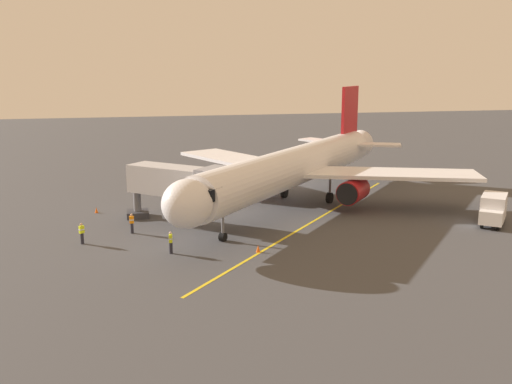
# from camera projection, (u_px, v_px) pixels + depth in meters

# --- Properties ---
(ground_plane) EXTENTS (220.00, 220.00, 0.00)m
(ground_plane) POSITION_uv_depth(u_px,v_px,m) (301.00, 200.00, 59.51)
(ground_plane) COLOR #424244
(apron_lead_in_line) EXTENTS (26.81, 30.01, 0.01)m
(apron_lead_in_line) POSITION_uv_depth(u_px,v_px,m) (313.00, 221.00, 51.28)
(apron_lead_in_line) COLOR yellow
(apron_lead_in_line) RESTS_ON ground
(airplane) EXTENTS (32.54, 33.52, 11.50)m
(airplane) POSITION_uv_depth(u_px,v_px,m) (296.00, 167.00, 56.37)
(airplane) COLOR white
(airplane) RESTS_ON ground
(jet_bridge) EXTENTS (9.83, 9.12, 5.40)m
(jet_bridge) POSITION_uv_depth(u_px,v_px,m) (186.00, 184.00, 49.33)
(jet_bridge) COLOR #B7B7BC
(jet_bridge) RESTS_ON ground
(ground_crew_marshaller) EXTENTS (0.40, 0.26, 1.71)m
(ground_crew_marshaller) POSITION_uv_depth(u_px,v_px,m) (132.00, 223.00, 47.44)
(ground_crew_marshaller) COLOR #23232D
(ground_crew_marshaller) RESTS_ON ground
(ground_crew_wing_walker) EXTENTS (0.31, 0.43, 1.71)m
(ground_crew_wing_walker) POSITION_uv_depth(u_px,v_px,m) (171.00, 242.00, 42.25)
(ground_crew_wing_walker) COLOR #23232D
(ground_crew_wing_walker) RESTS_ON ground
(ground_crew_loader) EXTENTS (0.47, 0.44, 1.71)m
(ground_crew_loader) POSITION_uv_depth(u_px,v_px,m) (82.00, 233.00, 44.59)
(ground_crew_loader) COLOR #23232D
(ground_crew_loader) RESTS_ON ground
(box_truck_near_nose) EXTENTS (4.45, 4.78, 2.62)m
(box_truck_near_nose) POSITION_uv_depth(u_px,v_px,m) (493.00, 209.00, 50.06)
(box_truck_near_nose) COLOR white
(box_truck_near_nose) RESTS_ON ground
(safety_cone_nose_left) EXTENTS (0.32, 0.32, 0.55)m
(safety_cone_nose_left) POSITION_uv_depth(u_px,v_px,m) (258.00, 249.00, 42.70)
(safety_cone_nose_left) COLOR #F2590F
(safety_cone_nose_left) RESTS_ON ground
(safety_cone_nose_right) EXTENTS (0.32, 0.32, 0.55)m
(safety_cone_nose_right) POSITION_uv_depth(u_px,v_px,m) (96.00, 210.00, 54.30)
(safety_cone_nose_right) COLOR #F2590F
(safety_cone_nose_right) RESTS_ON ground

